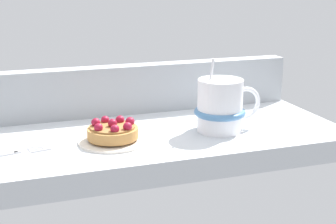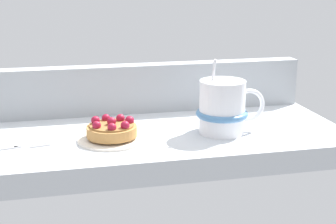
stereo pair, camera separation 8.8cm
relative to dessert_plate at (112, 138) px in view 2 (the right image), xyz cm
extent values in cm
cube|color=silver|center=(6.69, 3.77, -2.44)|extent=(73.97, 31.47, 4.12)
cube|color=#9EA3A8|center=(6.69, 17.54, 4.66)|extent=(72.49, 3.94, 10.08)
cylinder|color=silver|center=(0.00, 0.00, 0.03)|extent=(12.14, 12.14, 0.81)
cylinder|color=silver|center=(0.00, 0.00, -0.18)|extent=(6.68, 6.68, 0.41)
cylinder|color=#B77F42|center=(0.00, 0.00, 1.34)|extent=(8.85, 8.85, 1.82)
cylinder|color=olive|center=(0.00, 0.00, 2.40)|extent=(7.79, 7.79, 0.30)
sphere|color=maroon|center=(0.00, 0.00, 3.06)|extent=(1.60, 1.60, 1.60)
sphere|color=maroon|center=(3.25, 0.49, 2.91)|extent=(1.65, 1.65, 1.65)
sphere|color=maroon|center=(1.84, 2.17, 2.89)|extent=(1.60, 1.60, 1.60)
sphere|color=maroon|center=(-0.68, 2.97, 2.88)|extent=(1.51, 1.51, 1.51)
sphere|color=maroon|center=(-2.66, 1.35, 3.08)|extent=(1.56, 1.56, 1.56)
sphere|color=maroon|center=(-2.71, -1.32, 2.95)|extent=(1.52, 1.52, 1.52)
sphere|color=maroon|center=(-0.27, -2.88, 2.91)|extent=(1.53, 1.53, 1.53)
sphere|color=maroon|center=(2.03, -2.49, 2.98)|extent=(1.57, 1.57, 1.57)
cylinder|color=white|center=(20.23, -0.11, 4.52)|extent=(8.35, 8.35, 9.80)
torus|color=#4C7FB2|center=(20.23, -0.11, 3.25)|extent=(9.57, 9.57, 1.18)
torus|color=white|center=(25.37, -0.11, 4.52)|extent=(6.32, 0.83, 6.32)
cylinder|color=silver|center=(18.56, 0.52, 10.16)|extent=(0.69, 2.10, 6.50)
cube|color=silver|center=(-16.01, -0.26, -0.08)|extent=(1.29, 0.78, 0.60)
cube|color=silver|center=(-12.36, -0.66, -0.08)|extent=(3.48, 0.92, 0.60)
cube|color=silver|center=(-12.51, 0.06, -0.08)|extent=(3.48, 0.92, 0.60)
cube|color=silver|center=(-12.65, 0.78, -0.08)|extent=(3.48, 0.92, 0.60)
cube|color=silver|center=(-12.79, 1.50, -0.08)|extent=(3.48, 0.92, 0.60)
camera|label=1|loc=(-17.30, -80.25, 28.18)|focal=52.89mm
camera|label=2|loc=(-8.84, -82.66, 28.18)|focal=52.89mm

